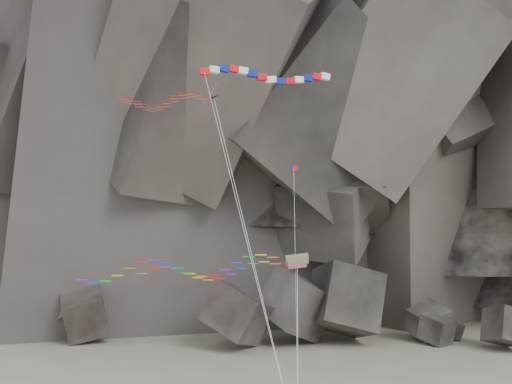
# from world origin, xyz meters

# --- Properties ---
(headland) EXTENTS (110.00, 70.00, 84.00)m
(headland) POSITION_xyz_m (0.00, 70.00, 42.00)
(headland) COLOR #544C45
(headland) RESTS_ON ground
(boulder_field) EXTENTS (65.70, 14.54, 10.58)m
(boulder_field) POSITION_xyz_m (-5.25, 34.37, 2.71)
(boulder_field) COLOR #47423F
(boulder_field) RESTS_ON ground
(delta_kite) EXTENTS (13.89, 8.10, 23.82)m
(delta_kite) POSITION_xyz_m (-6.84, 3.22, 24.02)
(delta_kite) COLOR red
(delta_kite) RESTS_ON ground
(banner_kite) EXTENTS (9.40, 9.34, 24.76)m
(banner_kite) POSITION_xyz_m (1.04, 2.47, 25.49)
(banner_kite) COLOR red
(banner_kite) RESTS_ON ground
(parafoil_kite) EXTENTS (15.72, 3.28, 11.60)m
(parafoil_kite) POSITION_xyz_m (-4.41, -1.66, 11.99)
(parafoil_kite) COLOR #C0CD0B
(parafoil_kite) RESTS_ON ground
(pennant_kite) EXTENTS (0.61, 5.58, 17.50)m
(pennant_kite) POSITION_xyz_m (3.07, -0.04, 15.10)
(pennant_kite) COLOR red
(pennant_kite) RESTS_ON ground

